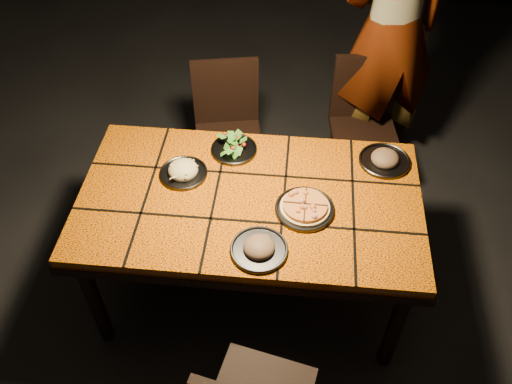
# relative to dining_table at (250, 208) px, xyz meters

# --- Properties ---
(room_shell) EXTENTS (6.04, 7.04, 3.08)m
(room_shell) POSITION_rel_dining_table_xyz_m (0.00, 0.00, 0.83)
(room_shell) COLOR black
(room_shell) RESTS_ON ground
(dining_table) EXTENTS (1.62, 0.92, 0.75)m
(dining_table) POSITION_rel_dining_table_xyz_m (0.00, 0.00, 0.00)
(dining_table) COLOR #D56206
(dining_table) RESTS_ON ground
(chair_far_left) EXTENTS (0.47, 0.47, 0.88)m
(chair_far_left) POSITION_rel_dining_table_xyz_m (-0.23, 0.83, -0.17)
(chair_far_left) COLOR black
(chair_far_left) RESTS_ON ground
(chair_far_right) EXTENTS (0.44, 0.44, 0.87)m
(chair_far_right) POSITION_rel_dining_table_xyz_m (0.60, 0.97, -0.17)
(chair_far_right) COLOR black
(chair_far_right) RESTS_ON ground
(diner) EXTENTS (0.83, 0.70, 1.93)m
(diner) POSITION_rel_dining_table_xyz_m (0.70, 1.18, 0.29)
(diner) COLOR brown
(diner) RESTS_ON ground
(plate_pizza) EXTENTS (0.27, 0.27, 0.04)m
(plate_pizza) POSITION_rel_dining_table_xyz_m (0.26, -0.06, 0.10)
(plate_pizza) COLOR #39393E
(plate_pizza) RESTS_ON dining_table
(plate_pasta) EXTENTS (0.23, 0.23, 0.08)m
(plate_pasta) POSITION_rel_dining_table_xyz_m (-0.33, 0.12, 0.10)
(plate_pasta) COLOR #39393E
(plate_pasta) RESTS_ON dining_table
(plate_salad) EXTENTS (0.23, 0.23, 0.07)m
(plate_salad) POSITION_rel_dining_table_xyz_m (-0.11, 0.31, 0.10)
(plate_salad) COLOR #39393E
(plate_salad) RESTS_ON dining_table
(plate_mushroom_a) EXTENTS (0.25, 0.25, 0.08)m
(plate_mushroom_a) POSITION_rel_dining_table_xyz_m (0.07, -0.31, 0.10)
(plate_mushroom_a) COLOR #39393E
(plate_mushroom_a) RESTS_ON dining_table
(plate_mushroom_b) EXTENTS (0.25, 0.25, 0.08)m
(plate_mushroom_b) POSITION_rel_dining_table_xyz_m (0.64, 0.30, 0.10)
(plate_mushroom_b) COLOR #39393E
(plate_mushroom_b) RESTS_ON dining_table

